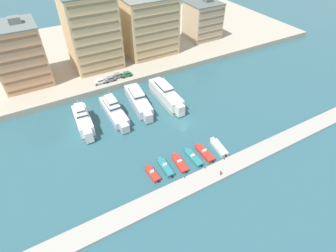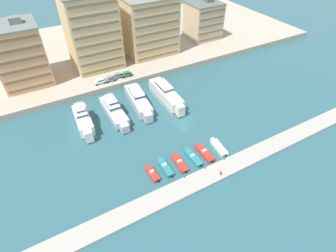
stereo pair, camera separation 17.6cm
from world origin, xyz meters
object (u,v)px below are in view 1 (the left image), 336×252
at_px(motorboat_red_center, 205,153).
at_px(car_white_far_left, 100,81).
at_px(motorboat_red_mid_left, 180,163).
at_px(car_grey_mid_left, 117,76).
at_px(motorboat_cream_center_right, 219,147).
at_px(motorboat_teal_left, 165,167).
at_px(car_green_center_left, 126,74).
at_px(car_grey_left, 110,79).
at_px(motorboat_teal_center_left, 193,157).
at_px(pedestrian_near_edge, 221,172).
at_px(motorboat_red_far_left, 153,174).
at_px(yacht_silver_mid_left, 138,101).
at_px(yacht_white_far_left, 83,120).
at_px(yacht_ivory_center_left, 166,95).
at_px(yacht_silver_left, 114,111).

bearing_deg(motorboat_red_center, car_white_far_left, 107.39).
bearing_deg(motorboat_red_mid_left, car_grey_mid_left, 89.39).
bearing_deg(motorboat_red_mid_left, motorboat_cream_center_right, -1.89).
bearing_deg(motorboat_teal_left, car_green_center_left, 79.94).
distance_m(motorboat_cream_center_right, car_grey_left, 47.68).
distance_m(motorboat_teal_center_left, pedestrian_near_edge, 8.70).
height_order(motorboat_red_far_left, car_green_center_left, car_green_center_left).
bearing_deg(yacht_silver_mid_left, motorboat_teal_center_left, -84.29).
bearing_deg(pedestrian_near_edge, yacht_white_far_left, 124.60).
height_order(yacht_ivory_center_left, car_grey_mid_left, yacht_ivory_center_left).
distance_m(motorboat_teal_center_left, car_grey_mid_left, 46.00).
distance_m(motorboat_red_mid_left, car_grey_mid_left, 45.76).
relative_size(yacht_silver_mid_left, yacht_ivory_center_left, 0.99).
bearing_deg(motorboat_cream_center_right, yacht_ivory_center_left, 93.62).
xyz_separation_m(motorboat_red_mid_left, car_grey_mid_left, (0.48, 45.68, 2.80)).
distance_m(yacht_white_far_left, motorboat_teal_center_left, 34.62).
bearing_deg(pedestrian_near_edge, motorboat_teal_center_left, 107.06).
relative_size(motorboat_red_mid_left, car_grey_left, 1.73).
distance_m(motorboat_teal_center_left, car_green_center_left, 45.23).
relative_size(motorboat_red_mid_left, motorboat_red_center, 0.95).
bearing_deg(car_green_center_left, car_grey_mid_left, 169.54).
bearing_deg(motorboat_teal_left, pedestrian_near_edge, -39.46).
relative_size(yacht_silver_left, motorboat_teal_center_left, 2.56).
bearing_deg(car_white_far_left, motorboat_red_center, -72.61).
bearing_deg(motorboat_red_mid_left, pedestrian_near_edge, -51.34).
bearing_deg(motorboat_red_mid_left, yacht_silver_left, 105.79).
xyz_separation_m(yacht_white_far_left, yacht_ivory_center_left, (28.23, -0.07, -0.16)).
xyz_separation_m(yacht_ivory_center_left, car_grey_mid_left, (-10.19, 18.95, 0.73)).
height_order(motorboat_red_far_left, motorboat_red_center, motorboat_red_center).
relative_size(car_grey_mid_left, pedestrian_near_edge, 2.52).
relative_size(yacht_silver_mid_left, motorboat_teal_left, 2.84).
bearing_deg(yacht_silver_left, motorboat_red_mid_left, -74.21).
height_order(yacht_silver_mid_left, yacht_ivory_center_left, yacht_ivory_center_left).
relative_size(motorboat_red_mid_left, motorboat_teal_center_left, 0.97).
relative_size(car_white_far_left, car_grey_left, 0.99).
height_order(yacht_silver_left, pedestrian_near_edge, yacht_silver_left).
distance_m(motorboat_teal_center_left, motorboat_red_center, 3.58).
xyz_separation_m(motorboat_red_center, car_grey_mid_left, (-7.23, 45.95, 2.73)).
distance_m(motorboat_red_mid_left, car_green_center_left, 45.30).
bearing_deg(car_white_far_left, yacht_white_far_left, -121.43).
distance_m(yacht_silver_mid_left, car_white_far_left, 18.05).
distance_m(yacht_silver_left, motorboat_cream_center_right, 34.45).
bearing_deg(yacht_silver_mid_left, motorboat_red_far_left, -107.74).
bearing_deg(car_grey_left, motorboat_red_far_left, -96.64).
height_order(yacht_silver_left, car_grey_mid_left, yacht_silver_left).
bearing_deg(car_grey_mid_left, yacht_silver_mid_left, -87.37).
bearing_deg(motorboat_teal_left, car_grey_left, 88.20).
bearing_deg(motorboat_teal_center_left, car_grey_left, 98.62).
xyz_separation_m(yacht_silver_left, motorboat_red_mid_left, (7.77, -27.48, -1.78)).
distance_m(motorboat_red_far_left, car_green_center_left, 46.38).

